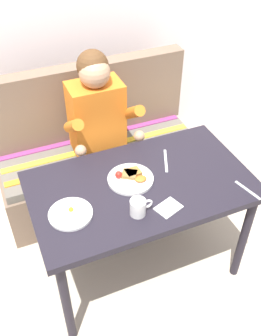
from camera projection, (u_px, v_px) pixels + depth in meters
ground_plane at (139, 264)px, 2.55m from camera, size 8.00×8.00×0.00m
back_wall at (66, 2)px, 2.60m from camera, size 4.40×0.10×2.60m
table at (141, 194)px, 2.13m from camera, size 1.20×0.70×0.73m
couch at (98, 158)px, 2.87m from camera, size 1.44×0.56×1.00m
person at (100, 125)px, 2.48m from camera, size 0.45×0.61×1.21m
plate_breakfast at (131, 178)px, 2.09m from camera, size 0.25×0.25×0.05m
plate_eggs at (71, 214)px, 1.90m from camera, size 0.22×0.22×0.04m
coffee_mug at (138, 207)px, 1.88m from camera, size 0.12×0.08×0.09m
napkin at (168, 208)px, 1.94m from camera, size 0.15×0.13×0.01m
fork at (248, 190)px, 2.03m from camera, size 0.05×0.17×0.00m
knife at (166, 161)px, 2.22m from camera, size 0.09×0.19×0.00m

